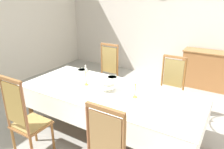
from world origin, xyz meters
TOP-DOWN VIEW (x-y plane):
  - ground at (0.00, 0.00)m, footprint 6.43×5.66m
  - back_wall at (0.00, 2.87)m, footprint 6.43×0.08m
  - dining_table at (0.00, -0.24)m, footprint 2.73×1.15m
  - tablecloth at (0.00, -0.24)m, footprint 2.75×1.17m
  - chair_south_a at (-0.68, -1.23)m, footprint 0.44×0.42m
  - chair_north_a at (-0.68, 0.74)m, footprint 0.44×0.42m
  - chair_north_b at (0.65, 0.74)m, footprint 0.44×0.42m
  - soup_tureen at (-0.03, -0.24)m, footprint 0.24×0.24m
  - candlestick_west at (-0.43, -0.24)m, footprint 0.07×0.07m
  - candlestick_east at (0.43, -0.24)m, footprint 0.07×0.07m
  - bowl_near_left at (-0.56, 0.18)m, footprint 0.16×0.16m
  - bowl_near_right at (-0.89, 0.23)m, footprint 0.20×0.20m
  - bowl_far_left at (-0.21, 0.19)m, footprint 0.19×0.19m
  - spoon_primary at (-0.67, 0.20)m, footprint 0.03×0.18m
  - spoon_secondary at (-1.02, 0.25)m, footprint 0.03×0.18m
  - sideboard at (1.16, 2.55)m, footprint 1.44×0.48m

SIDE VIEW (x-z plane):
  - ground at x=0.00m, z-range -0.04..0.00m
  - sideboard at x=1.16m, z-range 0.00..0.91m
  - chair_north_b at x=0.65m, z-range 0.00..1.15m
  - chair_north_a at x=-0.68m, z-range -0.01..1.20m
  - chair_south_a at x=-0.68m, z-range -0.01..1.20m
  - tablecloth at x=0.00m, z-range 0.51..0.86m
  - dining_table at x=0.00m, z-range 0.31..1.08m
  - spoon_primary at x=-0.67m, z-range 0.77..0.78m
  - spoon_secondary at x=-1.02m, z-range 0.77..0.78m
  - bowl_near_left at x=-0.56m, z-range 0.77..0.80m
  - bowl_near_right at x=-0.89m, z-range 0.77..0.81m
  - bowl_far_left at x=-0.21m, z-range 0.77..0.81m
  - soup_tureen at x=-0.03m, z-range 0.76..0.96m
  - candlestick_east at x=0.43m, z-range 0.73..1.05m
  - candlestick_west at x=-0.43m, z-range 0.73..1.07m
  - back_wall at x=0.00m, z-range 0.00..3.39m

